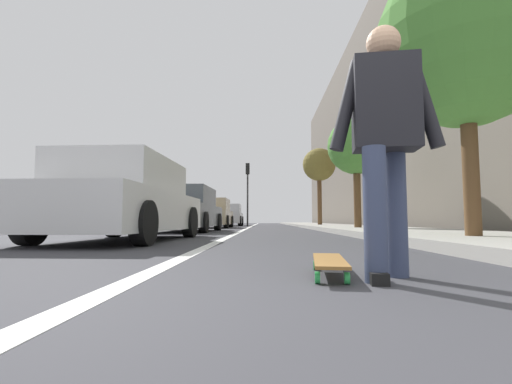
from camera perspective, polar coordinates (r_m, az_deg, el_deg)
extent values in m
plane|color=#38383D|center=(11.16, 3.13, -6.37)|extent=(80.00, 80.00, 0.00)
cube|color=silver|center=(21.17, -0.89, -5.47)|extent=(52.00, 0.16, 0.01)
cube|color=#9E9B93|center=(19.48, 11.87, -5.27)|extent=(52.00, 3.20, 0.14)
cube|color=#645C52|center=(24.65, 16.12, 9.14)|extent=(40.00, 1.20, 12.20)
cylinder|color=green|center=(2.83, 9.28, -11.23)|extent=(0.07, 0.04, 0.07)
cylinder|color=green|center=(2.83, 12.79, -11.16)|extent=(0.07, 0.04, 0.07)
cylinder|color=green|center=(2.23, 9.58, -13.06)|extent=(0.07, 0.04, 0.07)
cylinder|color=green|center=(2.24, 14.04, -12.95)|extent=(0.07, 0.04, 0.07)
cube|color=silver|center=(2.82, 11.02, -10.25)|extent=(0.07, 0.13, 0.02)
cube|color=silver|center=(2.23, 11.80, -11.80)|extent=(0.07, 0.13, 0.02)
cube|color=olive|center=(2.52, 11.36, -10.43)|extent=(0.86, 0.30, 0.02)
cylinder|color=#384260|center=(2.31, 18.14, -3.27)|extent=(0.14, 0.14, 0.82)
cylinder|color=#384260|center=(2.60, 21.06, -3.30)|extent=(0.14, 0.14, 0.82)
cube|color=black|center=(2.34, 18.37, -12.50)|extent=(0.27, 0.13, 0.07)
cube|color=black|center=(2.56, 19.53, 12.80)|extent=(0.29, 0.43, 0.60)
cylinder|color=black|center=(2.53, 14.05, 12.93)|extent=(0.12, 0.24, 0.60)
cylinder|color=black|center=(2.62, 24.81, 12.58)|extent=(0.12, 0.24, 0.60)
sphere|color=tan|center=(2.71, 19.29, 21.12)|extent=(0.22, 0.22, 0.22)
cube|color=silver|center=(7.17, -19.64, -2.84)|extent=(4.57, 1.98, 0.70)
cube|color=silver|center=(7.08, -19.98, 2.47)|extent=(2.54, 1.76, 0.60)
cube|color=#4C606B|center=(8.22, -16.56, 1.45)|extent=(0.10, 1.60, 0.51)
cylinder|color=black|center=(8.80, -21.30, -4.41)|extent=(0.67, 0.24, 0.67)
cylinder|color=black|center=(8.23, -10.29, -4.66)|extent=(0.67, 0.24, 0.67)
cylinder|color=black|center=(6.36, -31.86, -4.14)|extent=(0.67, 0.24, 0.67)
cylinder|color=black|center=(5.55, -17.13, -4.66)|extent=(0.67, 0.24, 0.67)
cube|color=#4C5156|center=(12.51, -10.70, -3.68)|extent=(4.50, 1.85, 0.70)
cube|color=#4C5156|center=(12.39, -10.82, -0.67)|extent=(2.49, 1.66, 0.60)
cube|color=#4C606B|center=(13.58, -9.62, -1.01)|extent=(0.08, 1.53, 0.51)
cylinder|color=black|center=(14.05, -12.70, -4.59)|extent=(0.64, 0.24, 0.63)
cylinder|color=black|center=(13.71, -6.00, -4.68)|extent=(0.64, 0.24, 0.63)
cylinder|color=black|center=(11.41, -16.39, -4.57)|extent=(0.64, 0.24, 0.63)
cylinder|color=black|center=(10.99, -8.18, -4.71)|extent=(0.64, 0.24, 0.63)
cube|color=tan|center=(18.89, -6.76, -3.98)|extent=(4.08, 1.72, 0.70)
cube|color=tan|center=(18.76, -6.80, -1.99)|extent=(2.24, 1.59, 0.60)
cube|color=#4C606B|center=(19.87, -6.35, -2.13)|extent=(0.04, 1.52, 0.51)
cylinder|color=black|center=(20.27, -8.56, -4.59)|extent=(0.63, 0.22, 0.63)
cylinder|color=black|center=(20.05, -3.93, -4.63)|extent=(0.63, 0.22, 0.63)
cylinder|color=black|center=(17.78, -9.96, -4.59)|extent=(0.63, 0.22, 0.63)
cylinder|color=black|center=(17.53, -4.68, -4.65)|extent=(0.63, 0.22, 0.63)
cube|color=#B7B7BC|center=(25.81, -4.29, -4.08)|extent=(4.61, 1.85, 0.70)
cube|color=#B7B7BC|center=(25.68, -4.31, -2.62)|extent=(2.55, 1.68, 0.60)
cube|color=#4C606B|center=(26.93, -4.08, -2.71)|extent=(0.06, 1.58, 0.51)
cylinder|color=black|center=(27.31, -5.82, -4.53)|extent=(0.68, 0.23, 0.67)
cylinder|color=black|center=(27.18, -2.23, -4.55)|extent=(0.68, 0.23, 0.67)
cylinder|color=black|center=(24.49, -6.58, -4.53)|extent=(0.68, 0.23, 0.67)
cylinder|color=black|center=(24.33, -2.57, -4.55)|extent=(0.68, 0.23, 0.67)
cylinder|color=#2D2D2D|center=(26.39, -1.33, -1.22)|extent=(0.12, 0.12, 3.74)
cube|color=black|center=(26.61, -1.32, 3.66)|extent=(0.24, 0.28, 0.80)
sphere|color=red|center=(26.78, -1.30, 4.17)|extent=(0.16, 0.16, 0.16)
sphere|color=#392907|center=(26.74, -1.30, 3.62)|extent=(0.16, 0.16, 0.16)
sphere|color=black|center=(26.71, -1.30, 3.06)|extent=(0.16, 0.16, 0.16)
cylinder|color=brown|center=(6.46, 30.56, 2.81)|extent=(0.23, 0.23, 2.24)
sphere|color=#4C8C38|center=(7.01, 29.84, 19.87)|extent=(2.72, 2.72, 2.72)
cylinder|color=brown|center=(12.81, 15.57, -0.96)|extent=(0.24, 0.24, 2.24)
sphere|color=#4C8C38|center=(13.04, 15.40, 6.99)|extent=(1.96, 1.96, 1.96)
cylinder|color=brown|center=(21.07, 9.92, -1.45)|extent=(0.25, 0.25, 2.92)
sphere|color=olive|center=(21.29, 9.84, 4.25)|extent=(1.88, 1.88, 1.88)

